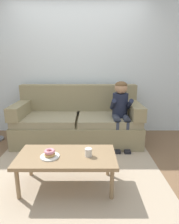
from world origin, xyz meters
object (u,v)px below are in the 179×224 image
at_px(donut, 49,154).
at_px(toy_controller, 46,161).
at_px(person_child, 120,108).
at_px(couch, 77,122).
at_px(mug, 88,152).
at_px(coffee_table, 66,158).

bearing_deg(donut, toy_controller, 107.75).
relative_size(person_child, donut, 9.18).
distance_m(donut, toy_controller, 0.72).
distance_m(couch, mug, 1.38).
xyz_separation_m(coffee_table, person_child, (0.78, 1.13, 0.31)).
xyz_separation_m(coffee_table, donut, (-0.18, -0.04, 0.07)).
bearing_deg(person_child, toy_controller, -152.00).
distance_m(person_child, mug, 1.29).
height_order(coffee_table, mug, mug).
distance_m(couch, donut, 1.40).
height_order(coffee_table, toy_controller, coffee_table).
bearing_deg(couch, mug, -81.71).
distance_m(donut, mug, 0.42).
xyz_separation_m(couch, donut, (-0.22, -1.38, 0.08)).
height_order(couch, mug, couch).
xyz_separation_m(coffee_table, mug, (0.25, -0.02, 0.09)).
bearing_deg(person_child, couch, 163.77).
bearing_deg(person_child, mug, -114.86).
bearing_deg(donut, coffee_table, 13.58).
bearing_deg(mug, donut, -176.90).
bearing_deg(person_child, coffee_table, -124.58).
bearing_deg(couch, person_child, -16.23).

